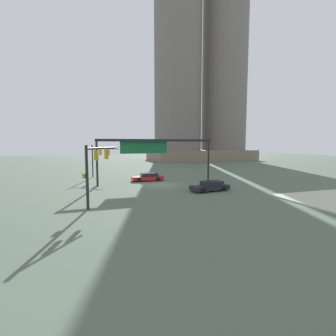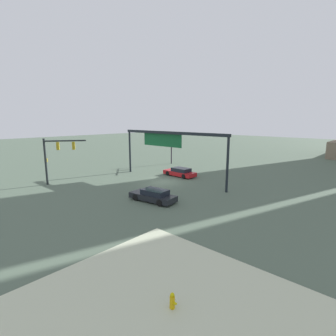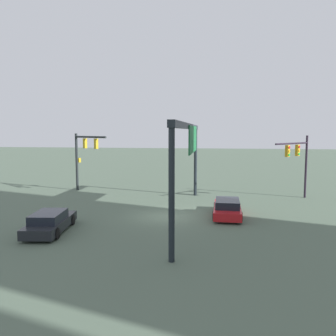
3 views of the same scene
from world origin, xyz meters
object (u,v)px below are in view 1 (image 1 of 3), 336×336
at_px(traffic_signal_near_corner, 94,165).
at_px(sedan_car_approaching, 210,186).
at_px(sedan_car_waiting_far, 148,177).
at_px(traffic_signal_opposite_side, 99,155).

distance_m(traffic_signal_near_corner, sedan_car_approaching, 14.35).
bearing_deg(sedan_car_waiting_far, sedan_car_approaching, 117.96).
bearing_deg(sedan_car_approaching, traffic_signal_opposite_side, -60.87).
height_order(traffic_signal_opposite_side, sedan_car_approaching, traffic_signal_opposite_side).
distance_m(traffic_signal_opposite_side, sedan_car_waiting_far, 9.65).
bearing_deg(traffic_signal_opposite_side, sedan_car_waiting_far, -1.73).
bearing_deg(traffic_signal_near_corner, traffic_signal_opposite_side, 30.57).
relative_size(traffic_signal_opposite_side, sedan_car_waiting_far, 1.15).
relative_size(traffic_signal_near_corner, sedan_car_approaching, 1.14).
relative_size(traffic_signal_near_corner, traffic_signal_opposite_side, 1.03).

